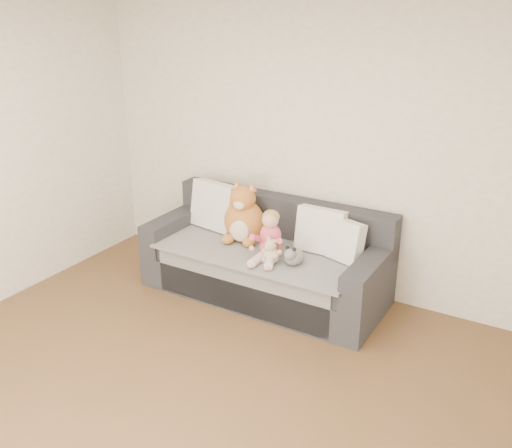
{
  "coord_description": "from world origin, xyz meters",
  "views": [
    {
      "loc": [
        2.07,
        -2.07,
        2.57
      ],
      "look_at": [
        -0.25,
        1.87,
        0.75
      ],
      "focal_mm": 40.0,
      "sensor_mm": 36.0,
      "label": 1
    }
  ],
  "objects": [
    {
      "name": "cushion_left",
      "position": [
        -0.91,
        2.19,
        0.7
      ],
      "size": [
        0.52,
        0.3,
        0.47
      ],
      "rotation": [
        0.0,
        0.0,
        -0.16
      ],
      "color": "silver",
      "rests_on": "sofa"
    },
    {
      "name": "cushion_right_front",
      "position": [
        0.44,
        2.15,
        0.65
      ],
      "size": [
        0.42,
        0.28,
        0.37
      ],
      "rotation": [
        0.0,
        0.0,
        -0.3
      ],
      "color": "silver",
      "rests_on": "sofa"
    },
    {
      "name": "cushion_right_back",
      "position": [
        0.21,
        2.2,
        0.67
      ],
      "size": [
        0.43,
        0.2,
        0.41
      ],
      "rotation": [
        0.0,
        0.0,
        0.0
      ],
      "color": "silver",
      "rests_on": "sofa"
    },
    {
      "name": "plush_cat",
      "position": [
        -0.5,
        2.07,
        0.69
      ],
      "size": [
        0.48,
        0.44,
        0.59
      ],
      "rotation": [
        0.0,
        0.0,
        0.19
      ],
      "color": "#B96129",
      "rests_on": "sofa"
    },
    {
      "name": "plush_cow",
      "position": [
        0.14,
        1.83,
        0.55
      ],
      "size": [
        0.16,
        0.24,
        0.19
      ],
      "rotation": [
        0.0,
        0.0,
        0.05
      ],
      "color": "white",
      "rests_on": "sofa"
    },
    {
      "name": "room_shell",
      "position": [
        0.0,
        0.42,
        1.3
      ],
      "size": [
        5.0,
        5.0,
        5.0
      ],
      "color": "brown",
      "rests_on": "ground"
    },
    {
      "name": "toddler",
      "position": [
        -0.12,
        1.86,
        0.65
      ],
      "size": [
        0.3,
        0.43,
        0.43
      ],
      "rotation": [
        0.0,
        0.0,
        0.21
      ],
      "color": "#ED5370",
      "rests_on": "sofa"
    },
    {
      "name": "sofa",
      "position": [
        -0.25,
        2.06,
        0.31
      ],
      "size": [
        2.2,
        0.94,
        0.85
      ],
      "color": "#28282D",
      "rests_on": "ground"
    },
    {
      "name": "teddy_bear",
      "position": [
        -0.05,
        1.76,
        0.57
      ],
      "size": [
        0.18,
        0.15,
        0.24
      ],
      "rotation": [
        0.0,
        0.0,
        -0.33
      ],
      "color": "tan",
      "rests_on": "sofa"
    },
    {
      "name": "sippy_cup",
      "position": [
        -0.08,
        1.78,
        0.53
      ],
      "size": [
        0.11,
        0.08,
        0.12
      ],
      "rotation": [
        0.0,
        0.0,
        -0.35
      ],
      "color": "#68389B",
      "rests_on": "sofa"
    }
  ]
}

